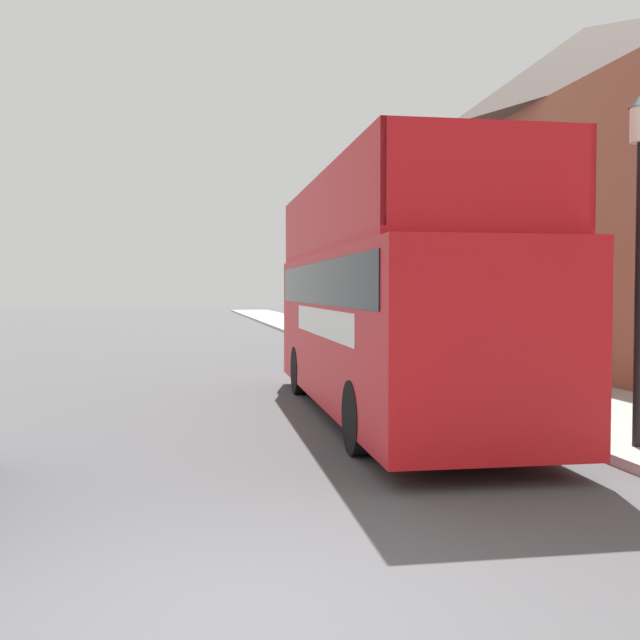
{
  "coord_description": "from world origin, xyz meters",
  "views": [
    {
      "loc": [
        -0.43,
        -4.9,
        2.2
      ],
      "look_at": [
        1.77,
        6.7,
        1.72
      ],
      "focal_mm": 42.0,
      "sensor_mm": 36.0,
      "label": 1
    }
  ],
  "objects": [
    {
      "name": "tour_bus",
      "position": [
        3.14,
        7.65,
        1.82
      ],
      "size": [
        2.81,
        9.87,
        4.1
      ],
      "rotation": [
        0.0,
        0.0,
        -0.03
      ],
      "color": "red",
      "rests_on": "ground_plane"
    },
    {
      "name": "lamp_post_second",
      "position": [
        5.55,
        12.07,
        3.22
      ],
      "size": [
        0.35,
        0.35,
        4.43
      ],
      "color": "black",
      "rests_on": "sidewalk"
    },
    {
      "name": "ground_plane",
      "position": [
        0.0,
        21.0,
        0.0
      ],
      "size": [
        144.0,
        144.0,
        0.0
      ],
      "primitive_type": "plane",
      "color": "#4C4C4F"
    },
    {
      "name": "lamp_post_third",
      "position": [
        5.5,
        20.22,
        3.49
      ],
      "size": [
        0.35,
        0.35,
        4.88
      ],
      "color": "black",
      "rests_on": "sidewalk"
    },
    {
      "name": "brick_terrace_rear",
      "position": [
        11.57,
        15.91,
        5.02
      ],
      "size": [
        6.0,
        17.23,
        10.04
      ],
      "color": "#935642",
      "rests_on": "ground_plane"
    },
    {
      "name": "parked_car_ahead_of_bus",
      "position": [
        3.81,
        15.56,
        0.68
      ],
      "size": [
        1.81,
        4.49,
        1.43
      ],
      "rotation": [
        0.0,
        0.0,
        0.02
      ],
      "color": "silver",
      "rests_on": "ground_plane"
    },
    {
      "name": "sidewalk",
      "position": [
        6.73,
        18.0,
        0.07
      ],
      "size": [
        3.68,
        108.0,
        0.14
      ],
      "color": "#ADAAA3",
      "rests_on": "ground_plane"
    }
  ]
}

